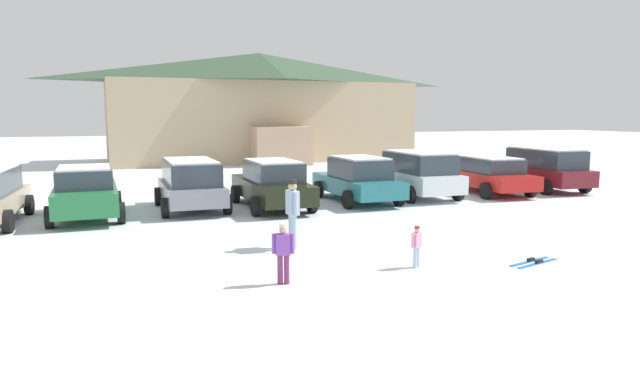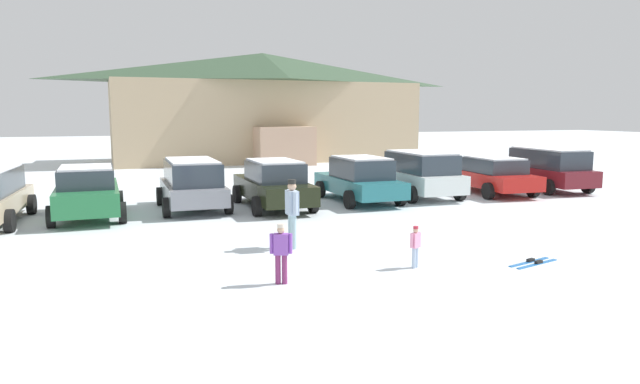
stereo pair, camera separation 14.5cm
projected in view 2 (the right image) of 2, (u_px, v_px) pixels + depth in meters
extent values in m
plane|color=silver|center=(474.00, 314.00, 9.25)|extent=(160.00, 160.00, 0.00)
cube|color=tan|center=(263.00, 122.00, 39.86)|extent=(20.29, 8.48, 5.29)
pyramid|color=#334D34|center=(263.00, 68.00, 39.36)|extent=(20.90, 9.09, 2.05)
cube|color=tan|center=(285.00, 146.00, 35.48)|extent=(3.63, 1.87, 2.40)
cylinder|color=black|center=(32.00, 204.00, 18.37)|extent=(0.26, 0.65, 0.64)
cylinder|color=black|center=(9.00, 221.00, 15.54)|extent=(0.26, 0.65, 0.64)
cube|color=#257541|center=(88.00, 197.00, 17.67)|extent=(1.87, 4.31, 0.68)
cube|color=#2D3842|center=(86.00, 178.00, 17.39)|extent=(1.62, 2.25, 0.57)
cube|color=white|center=(86.00, 167.00, 17.35)|extent=(1.51, 2.14, 0.06)
cylinder|color=black|center=(57.00, 203.00, 18.61)|extent=(0.23, 0.64, 0.64)
cylinder|color=black|center=(120.00, 200.00, 19.29)|extent=(0.23, 0.64, 0.64)
cylinder|color=black|center=(51.00, 217.00, 16.15)|extent=(0.23, 0.64, 0.64)
cylinder|color=black|center=(122.00, 213.00, 16.83)|extent=(0.23, 0.64, 0.64)
cube|color=gray|center=(192.00, 191.00, 19.22)|extent=(1.81, 4.21, 0.58)
cube|color=#2D3842|center=(192.00, 172.00, 19.06)|extent=(1.59, 3.20, 0.74)
cube|color=white|center=(192.00, 160.00, 19.00)|extent=(1.48, 3.04, 0.06)
cylinder|color=black|center=(160.00, 196.00, 20.15)|extent=(0.22, 0.64, 0.64)
cylinder|color=black|center=(215.00, 194.00, 20.81)|extent=(0.22, 0.64, 0.64)
cylinder|color=black|center=(166.00, 208.00, 17.72)|extent=(0.22, 0.64, 0.64)
cylinder|color=black|center=(228.00, 204.00, 18.38)|extent=(0.22, 0.64, 0.64)
cube|color=black|center=(273.00, 189.00, 19.62)|extent=(1.80, 4.75, 0.63)
cube|color=#2D3842|center=(275.00, 171.00, 19.31)|extent=(1.56, 2.48, 0.65)
cube|color=white|center=(274.00, 161.00, 19.26)|extent=(1.46, 2.35, 0.06)
cylinder|color=black|center=(237.00, 194.00, 20.70)|extent=(0.23, 0.64, 0.64)
cylinder|color=black|center=(287.00, 192.00, 21.35)|extent=(0.23, 0.64, 0.64)
cylinder|color=black|center=(257.00, 206.00, 17.97)|extent=(0.23, 0.64, 0.64)
cylinder|color=black|center=(313.00, 203.00, 18.63)|extent=(0.23, 0.64, 0.64)
cube|color=#25727A|center=(358.00, 185.00, 20.97)|extent=(1.85, 4.60, 0.58)
cube|color=#2D3842|center=(361.00, 168.00, 20.67)|extent=(1.61, 2.40, 0.71)
cube|color=white|center=(361.00, 158.00, 20.62)|extent=(1.50, 2.28, 0.06)
cylinder|color=black|center=(320.00, 189.00, 22.00)|extent=(0.23, 0.64, 0.64)
cylinder|color=black|center=(366.00, 187.00, 22.67)|extent=(0.23, 0.64, 0.64)
cylinder|color=black|center=(349.00, 200.00, 19.36)|extent=(0.23, 0.64, 0.64)
cylinder|color=black|center=(400.00, 197.00, 20.03)|extent=(0.23, 0.64, 0.64)
cube|color=white|center=(419.00, 180.00, 22.04)|extent=(1.96, 4.26, 0.67)
cube|color=#2D3842|center=(421.00, 163.00, 21.86)|extent=(1.71, 3.24, 0.72)
cube|color=white|center=(421.00, 152.00, 21.81)|extent=(1.60, 3.08, 0.06)
cylinder|color=black|center=(382.00, 186.00, 23.00)|extent=(0.24, 0.65, 0.64)
cylinder|color=black|center=(426.00, 184.00, 23.61)|extent=(0.24, 0.65, 0.64)
cylinder|color=black|center=(412.00, 195.00, 20.55)|extent=(0.24, 0.65, 0.64)
cylinder|color=black|center=(460.00, 192.00, 21.16)|extent=(0.24, 0.65, 0.64)
cube|color=red|center=(490.00, 179.00, 23.07)|extent=(2.14, 4.69, 0.56)
cube|color=#2D3842|center=(494.00, 165.00, 22.78)|extent=(1.77, 2.49, 0.55)
cube|color=white|center=(495.00, 158.00, 22.73)|extent=(1.65, 2.36, 0.06)
cylinder|color=black|center=(451.00, 182.00, 24.20)|extent=(0.26, 0.65, 0.64)
cylinder|color=black|center=(492.00, 181.00, 24.72)|extent=(0.26, 0.65, 0.64)
cylinder|color=black|center=(488.00, 191.00, 21.49)|extent=(0.26, 0.65, 0.64)
cylinder|color=black|center=(533.00, 189.00, 22.02)|extent=(0.26, 0.65, 0.64)
cube|color=maroon|center=(546.00, 175.00, 24.12)|extent=(2.03, 4.55, 0.65)
cube|color=#2D3842|center=(549.00, 158.00, 23.94)|extent=(1.75, 3.47, 0.75)
cube|color=white|center=(549.00, 149.00, 23.89)|extent=(1.64, 3.30, 0.06)
cylinder|color=black|center=(507.00, 180.00, 25.22)|extent=(0.26, 0.65, 0.64)
cylinder|color=black|center=(544.00, 178.00, 25.74)|extent=(0.26, 0.65, 0.64)
cylinder|color=black|center=(548.00, 187.00, 22.59)|extent=(0.26, 0.65, 0.64)
cylinder|color=black|center=(588.00, 186.00, 23.12)|extent=(0.26, 0.65, 0.64)
cylinder|color=#98BAC5|center=(293.00, 232.00, 13.63)|extent=(0.15, 0.15, 0.82)
cylinder|color=#98BAC5|center=(291.00, 231.00, 13.80)|extent=(0.15, 0.15, 0.82)
cube|color=#A3B8D3|center=(292.00, 203.00, 13.62)|extent=(0.24, 0.40, 0.58)
cylinder|color=#A3B8D3|center=(295.00, 204.00, 13.38)|extent=(0.11, 0.11, 0.55)
cylinder|color=#A3B8D3|center=(289.00, 200.00, 13.86)|extent=(0.11, 0.11, 0.55)
sphere|color=tan|center=(292.00, 186.00, 13.57)|extent=(0.21, 0.21, 0.21)
cylinder|color=black|center=(292.00, 182.00, 13.55)|extent=(0.20, 0.20, 0.10)
cylinder|color=#7A2D60|center=(285.00, 269.00, 10.85)|extent=(0.10, 0.10, 0.57)
cylinder|color=#7A2D60|center=(278.00, 269.00, 10.84)|extent=(0.10, 0.10, 0.57)
cube|color=purple|center=(281.00, 244.00, 10.78)|extent=(0.32, 0.25, 0.40)
cylinder|color=purple|center=(290.00, 244.00, 10.78)|extent=(0.08, 0.08, 0.38)
cylinder|color=purple|center=(272.00, 244.00, 10.77)|extent=(0.08, 0.08, 0.38)
sphere|color=tan|center=(281.00, 230.00, 10.74)|extent=(0.15, 0.15, 0.15)
cylinder|color=beige|center=(281.00, 226.00, 10.73)|extent=(0.14, 0.14, 0.07)
cylinder|color=#A0B5D0|center=(414.00, 258.00, 11.95)|extent=(0.08, 0.08, 0.44)
cylinder|color=#A0B5D0|center=(416.00, 257.00, 12.02)|extent=(0.08, 0.08, 0.44)
cube|color=pink|center=(415.00, 240.00, 11.93)|extent=(0.25, 0.21, 0.31)
cylinder|color=pink|center=(412.00, 241.00, 11.83)|extent=(0.06, 0.06, 0.29)
cylinder|color=pink|center=(419.00, 239.00, 12.03)|extent=(0.06, 0.06, 0.29)
sphere|color=tan|center=(416.00, 230.00, 11.90)|extent=(0.11, 0.11, 0.11)
cylinder|color=#B42839|center=(416.00, 227.00, 11.89)|extent=(0.11, 0.11, 0.05)
cube|color=#2469B5|center=(537.00, 264.00, 12.27)|extent=(1.30, 0.44, 0.02)
cube|color=black|center=(539.00, 262.00, 12.29)|extent=(0.21, 0.13, 0.06)
cube|color=#2469B5|center=(529.00, 262.00, 12.43)|extent=(1.30, 0.44, 0.02)
cube|color=black|center=(531.00, 260.00, 12.45)|extent=(0.21, 0.13, 0.06)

